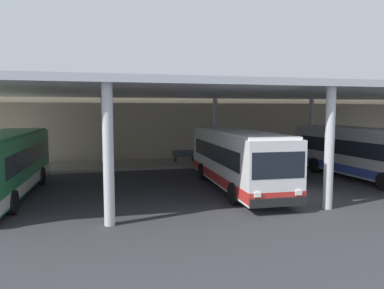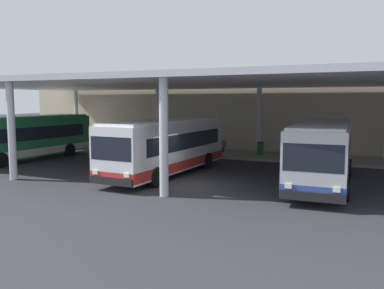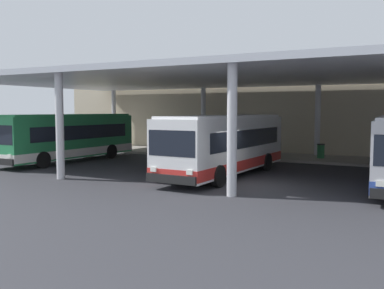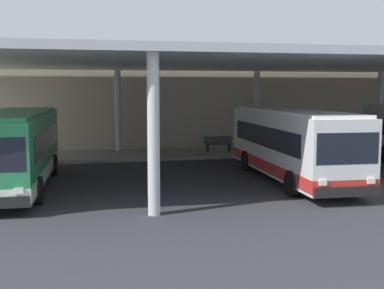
{
  "view_description": "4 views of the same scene",
  "coord_description": "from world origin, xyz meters",
  "px_view_note": "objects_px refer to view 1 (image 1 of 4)",
  "views": [
    {
      "loc": [
        -9.5,
        -15.97,
        4.28
      ],
      "look_at": [
        -4.14,
        5.17,
        2.19
      ],
      "focal_mm": 33.78,
      "sensor_mm": 36.0,
      "label": 1
    },
    {
      "loc": [
        8.4,
        -17.97,
        4.24
      ],
      "look_at": [
        -2.2,
        5.35,
        1.45
      ],
      "focal_mm": 37.5,
      "sensor_mm": 36.0,
      "label": 2
    },
    {
      "loc": [
        6.58,
        -18.24,
        3.43
      ],
      "look_at": [
        -5.62,
        4.68,
        1.36
      ],
      "focal_mm": 40.2,
      "sensor_mm": 36.0,
      "label": 3
    },
    {
      "loc": [
        -11.48,
        -18.3,
        4.11
      ],
      "look_at": [
        -6.57,
        3.91,
        1.54
      ],
      "focal_mm": 46.61,
      "sensor_mm": 36.0,
      "label": 4
    }
  ],
  "objects_px": {
    "bench_waiting": "(184,156)",
    "trash_bin": "(230,154)",
    "bus_nearest_bay": "(2,164)",
    "bus_middle_bay": "(360,152)",
    "bus_second_bay": "(236,158)"
  },
  "relations": [
    {
      "from": "bus_nearest_bay",
      "to": "bus_second_bay",
      "type": "bearing_deg",
      "value": -4.08
    },
    {
      "from": "bus_nearest_bay",
      "to": "bus_middle_bay",
      "type": "xyz_separation_m",
      "value": [
        20.3,
        -0.12,
        0.0
      ]
    },
    {
      "from": "bus_second_bay",
      "to": "bench_waiting",
      "type": "distance_m",
      "value": 9.58
    },
    {
      "from": "bus_nearest_bay",
      "to": "bus_middle_bay",
      "type": "distance_m",
      "value": 20.3
    },
    {
      "from": "bench_waiting",
      "to": "trash_bin",
      "type": "bearing_deg",
      "value": -4.57
    },
    {
      "from": "bus_second_bay",
      "to": "bench_waiting",
      "type": "bearing_deg",
      "value": 94.5
    },
    {
      "from": "bus_middle_bay",
      "to": "bench_waiting",
      "type": "relative_size",
      "value": 5.9
    },
    {
      "from": "bus_nearest_bay",
      "to": "bench_waiting",
      "type": "bearing_deg",
      "value": 38.06
    },
    {
      "from": "bus_second_bay",
      "to": "bench_waiting",
      "type": "relative_size",
      "value": 5.9
    },
    {
      "from": "trash_bin",
      "to": "bus_nearest_bay",
      "type": "bearing_deg",
      "value": -150.63
    },
    {
      "from": "trash_bin",
      "to": "bus_middle_bay",
      "type": "bearing_deg",
      "value": -57.3
    },
    {
      "from": "bench_waiting",
      "to": "trash_bin",
      "type": "height_order",
      "value": "trash_bin"
    },
    {
      "from": "bus_nearest_bay",
      "to": "bus_second_bay",
      "type": "xyz_separation_m",
      "value": [
        11.81,
        -0.84,
        0.0
      ]
    },
    {
      "from": "bench_waiting",
      "to": "bus_nearest_bay",
      "type": "bearing_deg",
      "value": -141.94
    },
    {
      "from": "bus_second_bay",
      "to": "trash_bin",
      "type": "relative_size",
      "value": 10.84
    }
  ]
}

